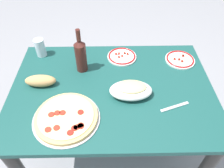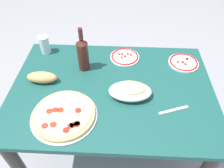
{
  "view_description": "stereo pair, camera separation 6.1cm",
  "coord_description": "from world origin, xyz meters",
  "views": [
    {
      "loc": [
        0.02,
        0.89,
        1.62
      ],
      "look_at": [
        0.0,
        0.0,
        0.73
      ],
      "focal_mm": 34.94,
      "sensor_mm": 36.0,
      "label": 1
    },
    {
      "loc": [
        -0.04,
        0.89,
        1.62
      ],
      "look_at": [
        0.0,
        0.0,
        0.73
      ],
      "focal_mm": 34.94,
      "sensor_mm": 36.0,
      "label": 2
    }
  ],
  "objects": [
    {
      "name": "bread_loaf",
      "position": [
        0.42,
        -0.03,
        0.73
      ],
      "size": [
        0.18,
        0.08,
        0.07
      ],
      "primitive_type": "ellipsoid",
      "color": "tan",
      "rests_on": "dining_table"
    },
    {
      "name": "ground_plane",
      "position": [
        0.0,
        0.0,
        0.0
      ],
      "size": [
        8.0,
        8.0,
        0.0
      ],
      "primitive_type": "plane",
      "color": "gray",
      "rests_on": "ground"
    },
    {
      "name": "side_plate_near",
      "position": [
        -0.46,
        -0.25,
        0.71
      ],
      "size": [
        0.19,
        0.19,
        0.02
      ],
      "color": "white",
      "rests_on": "dining_table"
    },
    {
      "name": "dining_table",
      "position": [
        0.0,
        0.0,
        0.58
      ],
      "size": [
        1.19,
        0.83,
        0.7
      ],
      "color": "#194C47",
      "rests_on": "ground"
    },
    {
      "name": "fork_right",
      "position": [
        -0.34,
        0.15,
        0.7
      ],
      "size": [
        0.17,
        0.07,
        0.0
      ],
      "primitive_type": "cube",
      "rotation": [
        0.0,
        0.0,
        0.34
      ],
      "color": "#B7B7BC",
      "rests_on": "dining_table"
    },
    {
      "name": "baked_pasta_dish",
      "position": [
        -0.1,
        0.06,
        0.74
      ],
      "size": [
        0.24,
        0.15,
        0.08
      ],
      "color": "white",
      "rests_on": "dining_table"
    },
    {
      "name": "side_plate_far",
      "position": [
        -0.07,
        -0.29,
        0.71
      ],
      "size": [
        0.2,
        0.2,
        0.02
      ],
      "color": "white",
      "rests_on": "dining_table"
    },
    {
      "name": "water_glass",
      "position": [
        0.48,
        -0.32,
        0.76
      ],
      "size": [
        0.07,
        0.07,
        0.12
      ],
      "primitive_type": "cylinder",
      "color": "silver",
      "rests_on": "dining_table"
    },
    {
      "name": "wine_bottle",
      "position": [
        0.19,
        -0.17,
        0.82
      ],
      "size": [
        0.07,
        0.07,
        0.29
      ],
      "color": "#471E19",
      "rests_on": "dining_table"
    },
    {
      "name": "pepperoni_pizza",
      "position": [
        0.24,
        0.22,
        0.71
      ],
      "size": [
        0.35,
        0.35,
        0.03
      ],
      "color": "#B7B7BC",
      "rests_on": "dining_table"
    }
  ]
}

